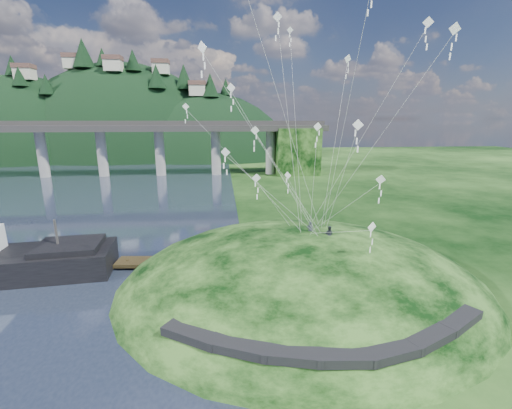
{
  "coord_description": "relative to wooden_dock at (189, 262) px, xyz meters",
  "views": [
    {
      "loc": [
        0.65,
        -27.75,
        15.51
      ],
      "look_at": [
        4.0,
        6.0,
        7.0
      ],
      "focal_mm": 24.0,
      "sensor_mm": 36.0,
      "label": 1
    }
  ],
  "objects": [
    {
      "name": "kite_swarm",
      "position": [
        10.96,
        -5.29,
        15.99
      ],
      "size": [
        19.75,
        17.94,
        21.96
      ],
      "color": "white",
      "rests_on": "ground"
    },
    {
      "name": "grass_hill",
      "position": [
        11.15,
        -5.11,
        -1.99
      ],
      "size": [
        36.0,
        32.0,
        13.0
      ],
      "color": "black",
      "rests_on": "ground"
    },
    {
      "name": "bridge",
      "position": [
        -23.31,
        62.96,
        9.22
      ],
      "size": [
        160.0,
        11.0,
        15.0
      ],
      "color": "#2D2B2B",
      "rests_on": "ground"
    },
    {
      "name": "wooden_dock",
      "position": [
        0.0,
        0.0,
        0.0
      ],
      "size": [
        15.7,
        3.88,
        1.11
      ],
      "color": "#312614",
      "rests_on": "ground"
    },
    {
      "name": "kite_flyers",
      "position": [
        13.09,
        -4.67,
        5.32
      ],
      "size": [
        2.42,
        2.03,
        1.84
      ],
      "color": "#262A32",
      "rests_on": "ground"
    },
    {
      "name": "ground",
      "position": [
        3.15,
        -7.11,
        -0.49
      ],
      "size": [
        320.0,
        320.0,
        0.0
      ],
      "primitive_type": "plane",
      "color": "black",
      "rests_on": "ground"
    },
    {
      "name": "footpath",
      "position": [
        10.61,
        -16.85,
        1.6
      ],
      "size": [
        22.29,
        5.84,
        0.83
      ],
      "color": "black",
      "rests_on": "ground"
    },
    {
      "name": "far_ridge",
      "position": [
        -40.43,
        115.06,
        -7.92
      ],
      "size": [
        153.0,
        70.0,
        94.5
      ],
      "color": "black",
      "rests_on": "ground"
    }
  ]
}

